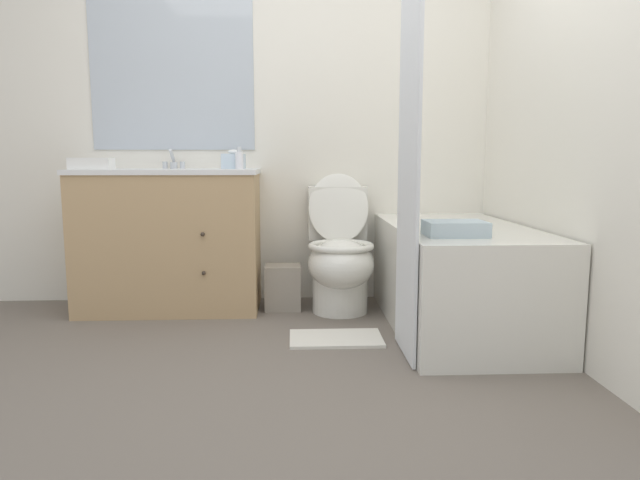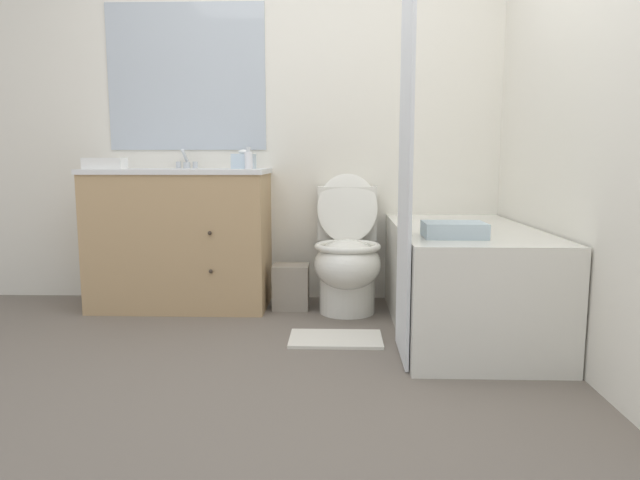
{
  "view_description": "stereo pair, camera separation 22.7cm",
  "coord_description": "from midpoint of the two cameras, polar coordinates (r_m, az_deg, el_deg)",
  "views": [
    {
      "loc": [
        0.02,
        -2.12,
        0.93
      ],
      "look_at": [
        0.15,
        0.74,
        0.52
      ],
      "focal_mm": 32.0,
      "sensor_mm": 36.0,
      "label": 1
    },
    {
      "loc": [
        0.25,
        -2.12,
        0.93
      ],
      "look_at": [
        0.15,
        0.74,
        0.52
      ],
      "focal_mm": 32.0,
      "sensor_mm": 36.0,
      "label": 2
    }
  ],
  "objects": [
    {
      "name": "bath_towel_folded",
      "position": [
        2.74,
        15.59,
        0.98
      ],
      "size": [
        0.28,
        0.21,
        0.07
      ],
      "color": "silver",
      "rests_on": "bathtub"
    },
    {
      "name": "tissue_box",
      "position": [
        3.62,
        -5.85,
        7.88
      ],
      "size": [
        0.14,
        0.13,
        0.12
      ],
      "color": "silver",
      "rests_on": "vanity_cabinet"
    },
    {
      "name": "bathtub",
      "position": [
        3.22,
        16.07,
        -3.74
      ],
      "size": [
        0.72,
        1.43,
        0.57
      ],
      "color": "silver",
      "rests_on": "ground_plane"
    },
    {
      "name": "hand_towel_folded",
      "position": [
        3.58,
        -19.03,
        7.24
      ],
      "size": [
        0.23,
        0.12,
        0.07
      ],
      "color": "white",
      "rests_on": "vanity_cabinet"
    },
    {
      "name": "wastebasket",
      "position": [
        3.57,
        -1.1,
        -4.7
      ],
      "size": [
        0.22,
        0.19,
        0.28
      ],
      "color": "gray",
      "rests_on": "ground_plane"
    },
    {
      "name": "soap_dispenser",
      "position": [
        3.54,
        -5.32,
        8.02
      ],
      "size": [
        0.05,
        0.05,
        0.13
      ],
      "color": "silver",
      "rests_on": "vanity_cabinet"
    },
    {
      "name": "vanity_cabinet",
      "position": [
        3.65,
        -12.01,
        0.27
      ],
      "size": [
        1.1,
        0.54,
        0.87
      ],
      "color": "tan",
      "rests_on": "ground_plane"
    },
    {
      "name": "bath_mat",
      "position": [
        2.99,
        3.79,
        -9.86
      ],
      "size": [
        0.48,
        0.29,
        0.02
      ],
      "color": "silver",
      "rests_on": "ground_plane"
    },
    {
      "name": "wall_right",
      "position": [
        3.19,
        24.35,
        13.17
      ],
      "size": [
        0.05,
        2.65,
        2.5
      ],
      "color": "white",
      "rests_on": "ground_plane"
    },
    {
      "name": "toilet",
      "position": [
        3.48,
        4.62,
        -1.75
      ],
      "size": [
        0.4,
        0.64,
        0.84
      ],
      "color": "silver",
      "rests_on": "ground_plane"
    },
    {
      "name": "wall_back",
      "position": [
        3.81,
        -0.25,
        12.95
      ],
      "size": [
        8.0,
        0.06,
        2.5
      ],
      "color": "white",
      "rests_on": "ground_plane"
    },
    {
      "name": "shower_curtain",
      "position": [
        2.65,
        11.07,
        9.91
      ],
      "size": [
        0.01,
        0.44,
        2.03
      ],
      "color": "white",
      "rests_on": "ground_plane"
    },
    {
      "name": "ground_plane",
      "position": [
        2.31,
        -1.64,
        -15.56
      ],
      "size": [
        14.0,
        14.0,
        0.0
      ],
      "primitive_type": "plane",
      "color": "#6B6056"
    },
    {
      "name": "sink_faucet",
      "position": [
        3.8,
        -11.55,
        7.56
      ],
      "size": [
        0.14,
        0.12,
        0.12
      ],
      "color": "silver",
      "rests_on": "vanity_cabinet"
    }
  ]
}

